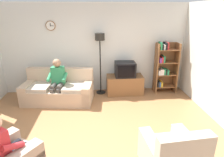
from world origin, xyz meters
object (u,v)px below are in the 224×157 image
couch (59,91)px  person_on_couch (57,79)px  bookshelf (164,67)px  tv_stand (125,85)px  tv (125,69)px  floor_lamp (100,47)px  armchair_near_bookshelf (171,156)px  person_in_left_armchair (5,144)px

couch → person_on_couch: person_on_couch is taller
couch → bookshelf: (3.19, 0.46, 0.51)m
tv_stand → tv: size_ratio=1.83×
floor_lamp → armchair_near_bookshelf: floor_lamp is taller
tv_stand → floor_lamp: 1.38m
floor_lamp → armchair_near_bookshelf: 3.62m
couch → armchair_near_bookshelf: bearing=-51.2°
bookshelf → couch: bearing=-171.7°
couch → person_in_left_armchair: person_in_left_armchair is taller
tv_stand → person_on_couch: 2.04m
couch → floor_lamp: size_ratio=1.07×
tv → armchair_near_bookshelf: tv is taller
person_in_left_armchair → tv: bearing=53.7°
couch → bookshelf: 3.27m
tv_stand → bookshelf: (1.24, 0.07, 0.53)m
tv → armchair_near_bookshelf: (0.29, -3.15, -0.50)m
person_on_couch → person_in_left_armchair: (-0.31, -2.57, -0.09)m
tv → floor_lamp: (-0.74, 0.12, 0.66)m
couch → person_in_left_armchair: bearing=-96.1°
floor_lamp → armchair_near_bookshelf: size_ratio=1.95×
person_on_couch → tv_stand: bearing=14.6°
floor_lamp → person_on_couch: 1.53m
bookshelf → person_on_couch: 3.23m
bookshelf → person_in_left_armchair: size_ratio=1.41×
tv_stand → bookshelf: bearing=3.3°
couch → armchair_near_bookshelf: size_ratio=2.09×
floor_lamp → person_in_left_armchair: bearing=-115.3°
couch → floor_lamp: bearing=22.2°
armchair_near_bookshelf → person_on_couch: person_on_couch is taller
tv → couch: bearing=-169.3°
bookshelf → floor_lamp: (-1.98, 0.03, 0.63)m
tv → armchair_near_bookshelf: size_ratio=0.63×
floor_lamp → armchair_near_bookshelf: (1.03, -3.27, -1.16)m
couch → tv: bearing=10.7°
person_on_couch → tv: bearing=13.9°
bookshelf → person_in_left_armchair: 4.69m
tv → floor_lamp: bearing=170.5°
tv_stand → person_on_couch: bearing=-165.4°
person_in_left_armchair → tv_stand: bearing=53.9°
tv_stand → armchair_near_bookshelf: 3.18m
bookshelf → person_in_left_armchair: bearing=-137.9°
bookshelf → tv_stand: bearing=-176.7°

